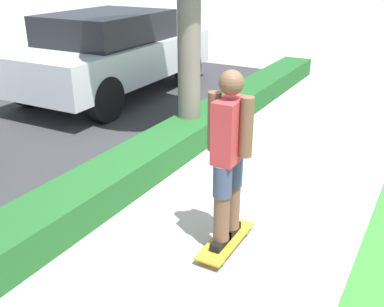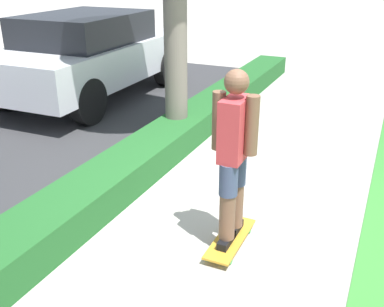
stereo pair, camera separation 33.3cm
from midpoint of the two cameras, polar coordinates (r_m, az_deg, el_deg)
name	(u,v)px [view 1 (the left image)]	position (r m, az deg, el deg)	size (l,w,h in m)	color
ground_plane	(254,223)	(4.59, 10.03, -8.68)	(60.00, 60.00, 0.00)	#ADA89E
hedge_row	(125,172)	(5.16, -6.73, -2.42)	(13.03, 0.60, 0.35)	#236028
skateboard	(226,241)	(4.17, 6.65, -10.98)	(0.77, 0.24, 0.08)	gold
skater_person	(229,156)	(3.76, 7.24, -0.36)	(0.48, 0.40, 1.55)	black
parked_car_middle	(112,52)	(8.70, -9.05, 12.59)	(4.33, 1.96, 1.55)	silver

